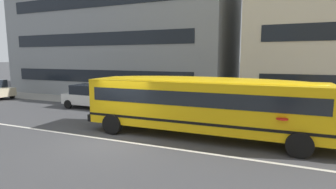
% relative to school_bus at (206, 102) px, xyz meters
% --- Properties ---
extents(ground_plane, '(400.00, 400.00, 0.00)m').
position_rel_school_bus_xyz_m(ground_plane, '(-3.50, -1.99, -1.60)').
color(ground_plane, '#424244').
extents(sidewalk_far, '(120.00, 3.00, 0.01)m').
position_rel_school_bus_xyz_m(sidewalk_far, '(-3.50, 6.14, -1.59)').
color(sidewalk_far, gray).
rests_on(sidewalk_far, ground_plane).
extents(lane_centreline, '(110.00, 0.16, 0.01)m').
position_rel_school_bus_xyz_m(lane_centreline, '(-3.50, -1.99, -1.60)').
color(lane_centreline, silver).
rests_on(lane_centreline, ground_plane).
extents(school_bus, '(12.07, 2.86, 2.69)m').
position_rel_school_bus_xyz_m(school_bus, '(0.00, 0.00, 0.00)').
color(school_bus, yellow).
rests_on(school_bus, ground_plane).
extents(parked_car_white_mid_block, '(3.94, 1.97, 1.64)m').
position_rel_school_bus_xyz_m(parked_car_white_mid_block, '(-9.28, 3.59, -0.76)').
color(parked_car_white_mid_block, silver).
rests_on(parked_car_white_mid_block, ground_plane).
extents(apartment_block_far_left, '(21.72, 11.80, 13.30)m').
position_rel_school_bus_xyz_m(apartment_block_far_left, '(-12.02, 13.51, 5.05)').
color(apartment_block_far_left, gray).
rests_on(apartment_block_far_left, ground_plane).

